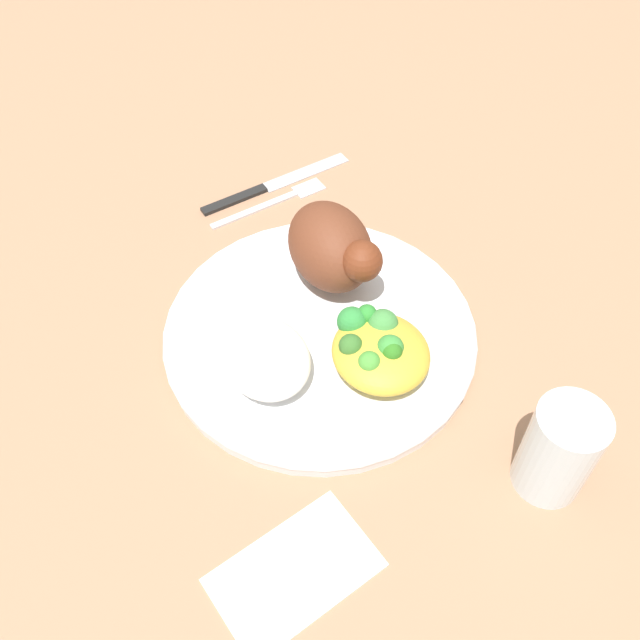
{
  "coord_description": "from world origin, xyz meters",
  "views": [
    {
      "loc": [
        0.37,
        -0.17,
        0.52
      ],
      "look_at": [
        0.0,
        0.0,
        0.03
      ],
      "focal_mm": 39.16,
      "sensor_mm": 36.0,
      "label": 1
    }
  ],
  "objects_px": {
    "roasted_chicken": "(333,248)",
    "rice_pile": "(266,358)",
    "plate": "(320,332)",
    "napkin": "(295,572)",
    "fork": "(275,201)",
    "mac_cheese_with_broccoli": "(378,348)",
    "water_glass": "(559,450)",
    "knife": "(264,187)"
  },
  "relations": [
    {
      "from": "knife",
      "to": "napkin",
      "type": "bearing_deg",
      "value": -18.63
    },
    {
      "from": "mac_cheese_with_broccoli",
      "to": "knife",
      "type": "height_order",
      "value": "mac_cheese_with_broccoli"
    },
    {
      "from": "roasted_chicken",
      "to": "rice_pile",
      "type": "height_order",
      "value": "roasted_chicken"
    },
    {
      "from": "water_glass",
      "to": "rice_pile",
      "type": "bearing_deg",
      "value": -137.11
    },
    {
      "from": "rice_pile",
      "to": "napkin",
      "type": "relative_size",
      "value": 0.76
    },
    {
      "from": "plate",
      "to": "mac_cheese_with_broccoli",
      "type": "bearing_deg",
      "value": 28.79
    },
    {
      "from": "plate",
      "to": "knife",
      "type": "bearing_deg",
      "value": 171.87
    },
    {
      "from": "water_glass",
      "to": "fork",
      "type": "bearing_deg",
      "value": -169.94
    },
    {
      "from": "plate",
      "to": "napkin",
      "type": "xyz_separation_m",
      "value": [
        0.2,
        -0.11,
        -0.01
      ]
    },
    {
      "from": "roasted_chicken",
      "to": "water_glass",
      "type": "relative_size",
      "value": 1.24
    },
    {
      "from": "rice_pile",
      "to": "napkin",
      "type": "height_order",
      "value": "rice_pile"
    },
    {
      "from": "plate",
      "to": "mac_cheese_with_broccoli",
      "type": "xyz_separation_m",
      "value": [
        0.06,
        0.03,
        0.03
      ]
    },
    {
      "from": "knife",
      "to": "plate",
      "type": "bearing_deg",
      "value": -8.13
    },
    {
      "from": "plate",
      "to": "knife",
      "type": "distance_m",
      "value": 0.23
    },
    {
      "from": "water_glass",
      "to": "napkin",
      "type": "distance_m",
      "value": 0.22
    },
    {
      "from": "fork",
      "to": "knife",
      "type": "distance_m",
      "value": 0.03
    },
    {
      "from": "fork",
      "to": "water_glass",
      "type": "distance_m",
      "value": 0.42
    },
    {
      "from": "napkin",
      "to": "water_glass",
      "type": "bearing_deg",
      "value": 86.53
    },
    {
      "from": "plate",
      "to": "mac_cheese_with_broccoli",
      "type": "height_order",
      "value": "mac_cheese_with_broccoli"
    },
    {
      "from": "napkin",
      "to": "roasted_chicken",
      "type": "bearing_deg",
      "value": 149.39
    },
    {
      "from": "rice_pile",
      "to": "fork",
      "type": "bearing_deg",
      "value": 156.41
    },
    {
      "from": "plate",
      "to": "napkin",
      "type": "distance_m",
      "value": 0.22
    },
    {
      "from": "plate",
      "to": "mac_cheese_with_broccoli",
      "type": "relative_size",
      "value": 3.07
    },
    {
      "from": "mac_cheese_with_broccoli",
      "to": "water_glass",
      "type": "xyz_separation_m",
      "value": [
        0.15,
        0.08,
        0.01
      ]
    },
    {
      "from": "plate",
      "to": "knife",
      "type": "relative_size",
      "value": 1.54
    },
    {
      "from": "knife",
      "to": "water_glass",
      "type": "relative_size",
      "value": 2.08
    },
    {
      "from": "fork",
      "to": "mac_cheese_with_broccoli",
      "type": "bearing_deg",
      "value": -0.93
    },
    {
      "from": "mac_cheese_with_broccoli",
      "to": "water_glass",
      "type": "relative_size",
      "value": 1.05
    },
    {
      "from": "plate",
      "to": "knife",
      "type": "height_order",
      "value": "plate"
    },
    {
      "from": "plate",
      "to": "fork",
      "type": "relative_size",
      "value": 2.06
    },
    {
      "from": "roasted_chicken",
      "to": "napkin",
      "type": "bearing_deg",
      "value": -30.61
    },
    {
      "from": "rice_pile",
      "to": "knife",
      "type": "distance_m",
      "value": 0.27
    },
    {
      "from": "rice_pile",
      "to": "mac_cheese_with_broccoli",
      "type": "xyz_separation_m",
      "value": [
        0.03,
        0.09,
        0.0
      ]
    },
    {
      "from": "rice_pile",
      "to": "fork",
      "type": "height_order",
      "value": "rice_pile"
    },
    {
      "from": "plate",
      "to": "rice_pile",
      "type": "xyz_separation_m",
      "value": [
        0.02,
        -0.06,
        0.03
      ]
    },
    {
      "from": "roasted_chicken",
      "to": "knife",
      "type": "xyz_separation_m",
      "value": [
        -0.17,
        -0.01,
        -0.05
      ]
    },
    {
      "from": "rice_pile",
      "to": "water_glass",
      "type": "xyz_separation_m",
      "value": [
        0.18,
        0.17,
        0.01
      ]
    },
    {
      "from": "water_glass",
      "to": "roasted_chicken",
      "type": "bearing_deg",
      "value": -165.04
    },
    {
      "from": "roasted_chicken",
      "to": "rice_pile",
      "type": "distance_m",
      "value": 0.13
    },
    {
      "from": "roasted_chicken",
      "to": "napkin",
      "type": "height_order",
      "value": "roasted_chicken"
    },
    {
      "from": "roasted_chicken",
      "to": "rice_pile",
      "type": "xyz_separation_m",
      "value": [
        0.08,
        -0.1,
        -0.02
      ]
    },
    {
      "from": "plate",
      "to": "napkin",
      "type": "relative_size",
      "value": 2.42
    }
  ]
}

